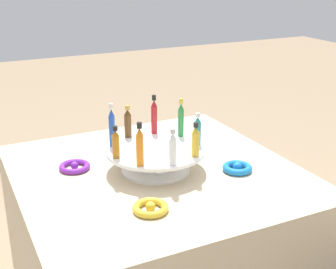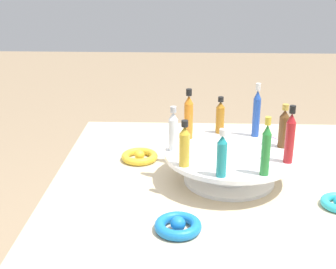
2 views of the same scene
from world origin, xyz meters
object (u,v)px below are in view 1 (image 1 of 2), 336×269
Objects in this scene: bottle_green at (181,119)px; bottle_amber at (116,143)px; bottle_clear at (173,148)px; ribbon_bow_blue at (237,168)px; bottle_teal at (198,130)px; ribbon_bow_teal at (159,138)px; bottle_orange at (140,146)px; ribbon_bow_purple at (75,166)px; bottle_brown at (128,123)px; display_stand at (155,157)px; ribbon_bow_gold at (151,208)px; bottle_blue at (112,127)px; bottle_gold at (196,141)px; bottle_red at (154,116)px.

bottle_green is 1.31× the size of bottle_amber.
bottle_clear reaches higher than ribbon_bow_blue.
bottle_teal is 1.32× the size of ribbon_bow_teal.
bottle_orange is (0.23, 0.18, 0.00)m from bottle_green.
bottle_clear is at bearing 131.04° from ribbon_bow_purple.
bottle_brown reaches higher than ribbon_bow_blue.
ribbon_bow_teal is at bearing -117.48° from display_stand.
ribbon_bow_gold is (0.09, 0.39, -0.13)m from bottle_brown.
bottle_gold is at bearing 136.96° from bottle_blue.
ribbon_bow_purple is (0.25, -0.13, -0.04)m from display_stand.
bottle_orange is 1.33× the size of ribbon_bow_gold.
bottle_clear is (0.14, 0.22, -0.01)m from bottle_green.
bottle_orange is 0.31m from ribbon_bow_purple.
bottle_green is 0.10m from bottle_red.
bottle_blue is (0.18, 0.06, 0.00)m from bottle_red.
ribbon_bow_gold is at bearing 89.00° from bottle_blue.
bottle_clear is at bearing 3.99° from ribbon_bow_blue.
bottle_red reaches higher than ribbon_bow_gold.
bottle_orange is (-0.05, 0.09, 0.02)m from bottle_amber.
display_stand is 2.84× the size of bottle_clear.
bottle_teal is at bearing 166.96° from display_stand.
display_stand is 0.18m from bottle_blue.
bottle_clear is 0.29m from ribbon_bow_blue.
bottle_orange reaches higher than ribbon_bow_purple.
ribbon_bow_gold is at bearing 30.97° from bottle_gold.
bottle_amber is at bearing 124.79° from ribbon_bow_purple.
display_stand is at bearing 66.96° from bottle_red.
ribbon_bow_gold is at bearing 50.42° from bottle_green.
display_stand is 2.41× the size of bottle_orange.
bottle_green is at bearing -123.04° from bottle_clear.
bottle_amber is (0.15, 0.02, 0.08)m from display_stand.
bottle_brown is 1.12× the size of ribbon_bow_gold.
bottle_brown reaches higher than ribbon_bow_purple.
ribbon_bow_blue is (-0.16, 0.01, -0.12)m from bottle_gold.
bottle_red is at bearing 57.62° from ribbon_bow_teal.
bottle_teal is (-0.15, 0.03, 0.08)m from display_stand.
ribbon_bow_gold is (0.12, 0.10, -0.13)m from bottle_clear.
bottle_brown is (0.19, -0.18, 0.00)m from bottle_teal.
bottle_brown is 0.42m from ribbon_bow_gold.
ribbon_bow_gold is (0.13, 0.25, -0.04)m from display_stand.
bottle_green is 1.33× the size of ribbon_bow_gold.
ribbon_bow_gold is 0.57m from ribbon_bow_teal.
bottle_gold is (-0.09, 0.12, 0.08)m from display_stand.
bottle_amber is 1.23× the size of ribbon_bow_teal.
bottle_gold is 1.09× the size of ribbon_bow_gold.
bottle_brown is at bearing -63.04° from bottle_gold.
bottle_teal is 0.37m from ribbon_bow_gold.
ribbon_bow_gold is at bearing 107.52° from ribbon_bow_purple.
ribbon_bow_teal is (-0.17, -0.11, -0.13)m from bottle_brown.
bottle_amber is at bearing -3.04° from bottle_teal.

